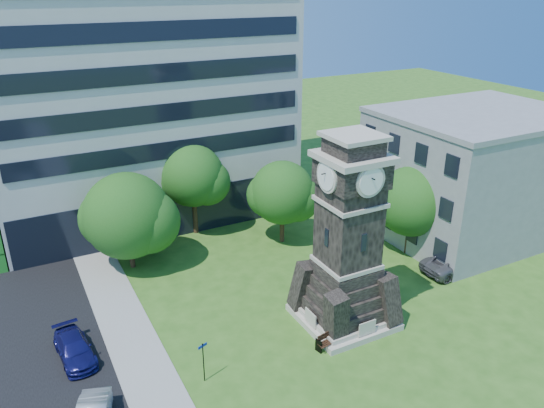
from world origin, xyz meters
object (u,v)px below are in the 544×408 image
clock_tower (347,246)px  street_sign (203,358)px  car_street_north (74,349)px  car_east_lot (454,262)px  park_bench (332,338)px

clock_tower → street_sign: (-9.86, -1.17, -3.75)m
car_street_north → street_sign: bearing=-47.1°
car_street_north → car_east_lot: bearing=-11.4°
car_east_lot → car_street_north: bearing=82.7°
car_street_north → street_sign: street_sign is taller
car_east_lot → street_sign: bearing=95.4°
car_street_north → clock_tower: bearing=-19.8°
car_street_north → park_bench: bearing=-29.0°
clock_tower → park_bench: (-2.13, -1.91, -4.72)m
car_street_north → park_bench: size_ratio=2.09×
park_bench → street_sign: (-7.73, 0.74, 0.97)m
clock_tower → car_east_lot: bearing=6.5°
clock_tower → car_street_north: 16.90m
street_sign → car_east_lot: bearing=-14.0°
car_street_north → car_east_lot: size_ratio=0.82×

